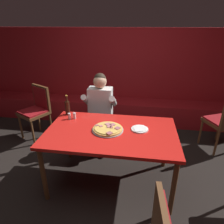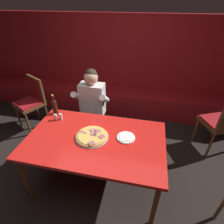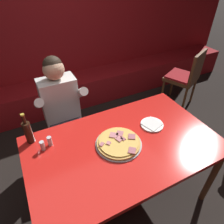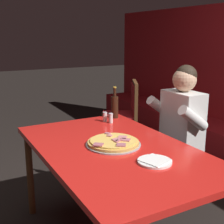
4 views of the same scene
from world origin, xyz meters
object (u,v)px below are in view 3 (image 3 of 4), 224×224
at_px(plate_white_paper, 152,124).
at_px(dining_chair_far_right, 187,75).
at_px(shaker_oregano, 43,146).
at_px(beer_bottle, 28,132).
at_px(main_dining_table, 124,149).
at_px(shaker_black_pepper, 50,141).
at_px(diner_seated_blue_shirt, 63,110).
at_px(pizza, 119,143).

relative_size(plate_white_paper, dining_chair_far_right, 0.22).
height_order(shaker_oregano, dining_chair_far_right, dining_chair_far_right).
bearing_deg(beer_bottle, main_dining_table, -29.10).
relative_size(shaker_black_pepper, diner_seated_blue_shirt, 0.07).
relative_size(plate_white_paper, shaker_oregano, 2.44).
bearing_deg(shaker_oregano, plate_white_paper, -9.32).
bearing_deg(plate_white_paper, shaker_oregano, 170.68).
relative_size(beer_bottle, dining_chair_far_right, 0.31).
xyz_separation_m(shaker_black_pepper, dining_chair_far_right, (2.25, 0.72, -0.25)).
bearing_deg(diner_seated_blue_shirt, plate_white_paper, -46.93).
bearing_deg(dining_chair_far_right, plate_white_paper, -146.28).
relative_size(main_dining_table, plate_white_paper, 7.56).
bearing_deg(pizza, main_dining_table, -17.85).
height_order(beer_bottle, dining_chair_far_right, beer_bottle).
xyz_separation_m(beer_bottle, dining_chair_far_right, (2.38, 0.61, -0.32)).
xyz_separation_m(shaker_oregano, dining_chair_far_right, (2.31, 0.75, -0.25)).
relative_size(beer_bottle, diner_seated_blue_shirt, 0.23).
bearing_deg(main_dining_table, dining_chair_far_right, 30.18).
xyz_separation_m(plate_white_paper, shaker_oregano, (-0.96, 0.16, 0.03)).
distance_m(shaker_oregano, dining_chair_far_right, 2.44).
relative_size(pizza, diner_seated_blue_shirt, 0.30).
xyz_separation_m(pizza, shaker_black_pepper, (-0.50, 0.25, 0.02)).
distance_m(main_dining_table, pizza, 0.10).
bearing_deg(dining_chair_far_right, pizza, -150.78).
distance_m(shaker_oregano, diner_seated_blue_shirt, 0.63).
bearing_deg(beer_bottle, shaker_black_pepper, -40.06).
xyz_separation_m(shaker_oregano, shaker_black_pepper, (0.06, 0.02, 0.00)).
relative_size(main_dining_table, diner_seated_blue_shirt, 1.24).
height_order(main_dining_table, pizza, pizza).
xyz_separation_m(main_dining_table, plate_white_paper, (0.35, 0.08, 0.08)).
height_order(main_dining_table, beer_bottle, beer_bottle).
bearing_deg(shaker_oregano, shaker_black_pepper, 21.16).
xyz_separation_m(beer_bottle, diner_seated_blue_shirt, (0.38, 0.40, -0.18)).
distance_m(beer_bottle, shaker_oregano, 0.17).
distance_m(pizza, dining_chair_far_right, 2.01).
distance_m(main_dining_table, dining_chair_far_right, 1.97).
height_order(main_dining_table, shaker_oregano, shaker_oregano).
bearing_deg(beer_bottle, diner_seated_blue_shirt, 47.03).
xyz_separation_m(main_dining_table, diner_seated_blue_shirt, (-0.31, 0.78, -0.00)).
bearing_deg(main_dining_table, plate_white_paper, 13.76).
xyz_separation_m(plate_white_paper, diner_seated_blue_shirt, (-0.65, 0.70, -0.08)).
xyz_separation_m(beer_bottle, shaker_black_pepper, (0.14, -0.11, -0.07)).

